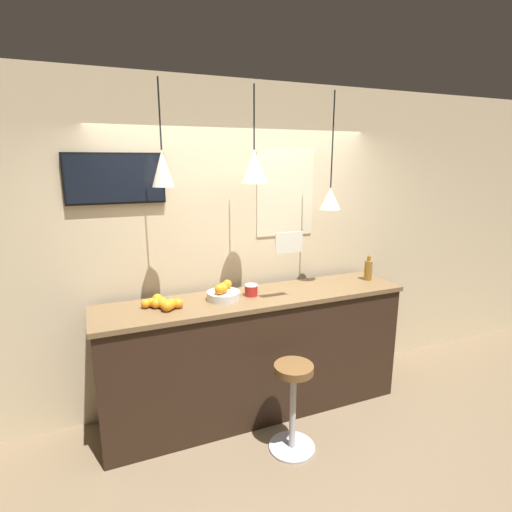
% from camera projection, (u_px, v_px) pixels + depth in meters
% --- Properties ---
extents(ground_plane, '(14.00, 14.00, 0.00)m').
position_uv_depth(ground_plane, '(289.00, 458.00, 3.06)').
color(ground_plane, '#756047').
extents(back_wall, '(8.00, 0.06, 2.90)m').
position_uv_depth(back_wall, '(240.00, 247.00, 3.68)').
color(back_wall, beige).
rests_on(back_wall, ground_plane).
extents(service_counter, '(2.68, 0.58, 1.10)m').
position_uv_depth(service_counter, '(256.00, 355.00, 3.53)').
color(service_counter, black).
rests_on(service_counter, ground_plane).
extents(bar_stool, '(0.37, 0.37, 0.73)m').
position_uv_depth(bar_stool, '(293.00, 396.00, 3.07)').
color(bar_stool, '#B7B7BC').
rests_on(bar_stool, ground_plane).
extents(fruit_bowl, '(0.28, 0.28, 0.15)m').
position_uv_depth(fruit_bowl, '(223.00, 293.00, 3.30)').
color(fruit_bowl, beige).
rests_on(fruit_bowl, service_counter).
extents(orange_pile, '(0.31, 0.28, 0.09)m').
position_uv_depth(orange_pile, '(162.00, 303.00, 3.12)').
color(orange_pile, orange).
rests_on(orange_pile, service_counter).
extents(juice_bottle, '(0.08, 0.08, 0.24)m').
position_uv_depth(juice_bottle, '(368.00, 270.00, 3.84)').
color(juice_bottle, olive).
rests_on(juice_bottle, service_counter).
extents(spread_jar, '(0.11, 0.11, 0.10)m').
position_uv_depth(spread_jar, '(251.00, 290.00, 3.40)').
color(spread_jar, red).
rests_on(spread_jar, service_counter).
extents(pendant_lamp_left, '(0.16, 0.16, 0.76)m').
position_uv_depth(pendant_lamp_left, '(162.00, 168.00, 2.92)').
color(pendant_lamp_left, black).
extents(pendant_lamp_middle, '(0.22, 0.22, 0.75)m').
position_uv_depth(pendant_lamp_middle, '(254.00, 166.00, 3.19)').
color(pendant_lamp_middle, black).
extents(pendant_lamp_right, '(0.19, 0.19, 1.00)m').
position_uv_depth(pendant_lamp_right, '(330.00, 198.00, 3.52)').
color(pendant_lamp_right, black).
extents(mounted_tv, '(0.75, 0.04, 0.39)m').
position_uv_depth(mounted_tv, '(115.00, 179.00, 3.10)').
color(mounted_tv, black).
extents(hanging_menu_board, '(0.24, 0.01, 0.17)m').
position_uv_depth(hanging_menu_board, '(289.00, 243.00, 3.18)').
color(hanging_menu_board, silver).
extents(wall_poster, '(0.57, 0.01, 0.78)m').
position_uv_depth(wall_poster, '(285.00, 194.00, 3.70)').
color(wall_poster, beige).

